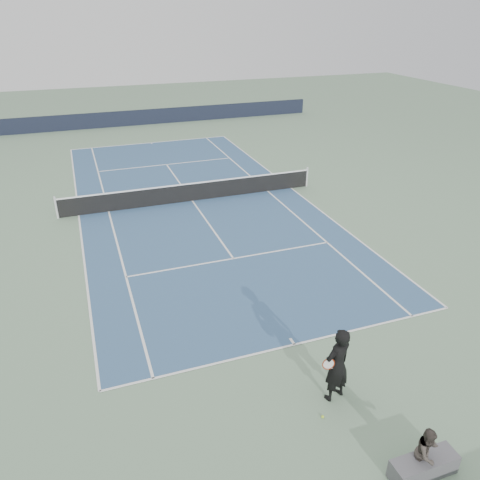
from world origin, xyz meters
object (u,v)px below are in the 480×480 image
object	(u,v)px
tennis_player	(337,365)
spectator_bench	(425,459)
tennis_net	(192,192)
tennis_ball	(323,417)

from	to	relation	value
tennis_player	spectator_bench	xyz separation A→B (m)	(0.64, -2.55, -0.58)
tennis_net	tennis_ball	world-z (taller)	tennis_net
tennis_ball	spectator_bench	world-z (taller)	spectator_bench
tennis_net	spectator_bench	size ratio (longest dim) A/B	8.43
tennis_ball	spectator_bench	bearing A→B (deg)	-58.78
tennis_player	tennis_ball	size ratio (longest dim) A/B	29.32
tennis_ball	spectator_bench	distance (m)	2.41
tennis_net	spectator_bench	bearing A→B (deg)	-87.59
spectator_bench	tennis_net	bearing A→B (deg)	92.41
tennis_ball	spectator_bench	size ratio (longest dim) A/B	0.05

